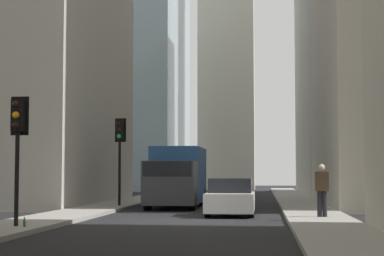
% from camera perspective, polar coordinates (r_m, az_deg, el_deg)
% --- Properties ---
extents(ground_plane, '(135.00, 135.00, 0.00)m').
position_cam_1_polar(ground_plane, '(22.96, -0.53, -7.89)').
color(ground_plane, black).
extents(sidewalk_right, '(90.00, 2.20, 0.14)m').
position_cam_1_polar(sidewalk_right, '(23.89, -11.41, -7.49)').
color(sidewalk_right, gray).
rests_on(sidewalk_right, ground_plane).
extents(sidewalk_left, '(90.00, 2.20, 0.14)m').
position_cam_1_polar(sidewalk_left, '(22.88, 10.84, -7.66)').
color(sidewalk_left, gray).
rests_on(sidewalk_left, ground_plane).
extents(building_left_far, '(19.85, 10.00, 25.16)m').
position_cam_1_polar(building_left_far, '(53.33, 14.66, 8.11)').
color(building_left_far, '#B7B2A5').
rests_on(building_left_far, ground_plane).
extents(church_spire, '(6.05, 6.05, 35.88)m').
position_cam_1_polar(church_spire, '(69.56, 2.97, 10.33)').
color(church_spire, beige).
rests_on(church_spire, ground_plane).
extents(delivery_truck, '(6.46, 2.25, 2.84)m').
position_cam_1_polar(delivery_truck, '(31.49, -1.30, -4.15)').
color(delivery_truck, '#285699').
rests_on(delivery_truck, ground_plane).
extents(sedan_white, '(4.30, 1.78, 1.42)m').
position_cam_1_polar(sedan_white, '(25.72, 3.33, -5.97)').
color(sedan_white, silver).
rests_on(sedan_white, ground_plane).
extents(traffic_light_foreground, '(0.43, 0.52, 3.64)m').
position_cam_1_polar(traffic_light_foreground, '(19.37, -14.64, -0.20)').
color(traffic_light_foreground, black).
rests_on(traffic_light_foreground, sidewalk_right).
extents(traffic_light_midblock, '(0.43, 0.52, 4.02)m').
position_cam_1_polar(traffic_light_midblock, '(31.02, -6.18, -1.11)').
color(traffic_light_midblock, black).
rests_on(traffic_light_midblock, sidewalk_right).
extents(pedestrian, '(0.26, 0.44, 1.78)m').
position_cam_1_polar(pedestrian, '(23.14, 11.00, -5.03)').
color(pedestrian, black).
rests_on(pedestrian, sidewalk_left).
extents(discarded_bottle, '(0.07, 0.07, 0.27)m').
position_cam_1_polar(discarded_bottle, '(19.06, -14.08, -7.84)').
color(discarded_bottle, '#236033').
rests_on(discarded_bottle, sidewalk_right).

